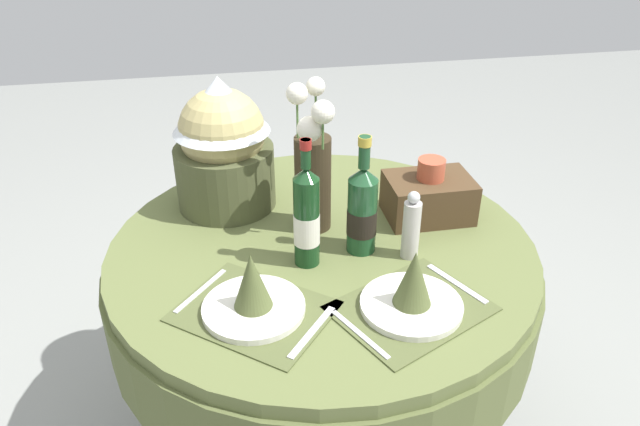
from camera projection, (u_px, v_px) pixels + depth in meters
The scene contains 9 objects.
dining_table at pixel (322, 287), 1.74m from camera, with size 1.19×1.19×0.74m.
place_setting_left at pixel (253, 296), 1.39m from camera, with size 0.43×0.42×0.16m.
place_setting_right at pixel (412, 293), 1.40m from camera, with size 0.42×0.38×0.16m.
flower_vase at pixel (313, 168), 1.65m from camera, with size 0.12×0.19×0.42m.
wine_bottle_left at pixel (307, 217), 1.52m from camera, with size 0.07×0.07×0.35m.
wine_bottle_rear at pixel (362, 210), 1.58m from camera, with size 0.08×0.08×0.33m.
pepper_mill at pixel (411, 227), 1.57m from camera, with size 0.05×0.05×0.19m.
gift_tub_back_left at pixel (223, 141), 1.75m from camera, with size 0.29×0.29×0.40m.
woven_basket_side_right at pixel (429, 196), 1.76m from camera, with size 0.24×0.17×0.18m.
Camera 1 is at (-0.26, -1.37, 1.66)m, focal length 34.17 mm.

